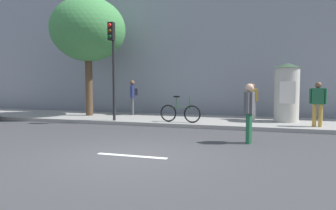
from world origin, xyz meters
The scene contains 12 objects.
ground_plane centered at (0.00, 0.00, 0.00)m, with size 80.00×80.00×0.00m, color #38383A.
sidewalk_curb centered at (0.00, 7.00, 0.07)m, with size 36.00×4.00×0.15m, color gray.
lane_markings centered at (0.00, 0.00, 0.00)m, with size 25.80×0.16×0.01m.
building_backdrop centered at (0.00, 12.00, 4.75)m, with size 36.00×5.00×9.50m, color gray.
traffic_light centered at (-3.22, 5.24, 2.97)m, with size 0.24×0.45×4.17m.
poster_column centered at (3.88, 7.14, 1.40)m, with size 1.10×1.10×2.46m.
street_tree centered at (-5.45, 6.95, 4.41)m, with size 3.69×3.69×5.86m.
pedestrian_near_pole centered at (2.60, 2.49, 1.02)m, with size 0.29×0.57×1.74m.
pedestrian_in_red_top centered at (4.88, 5.80, 1.12)m, with size 0.59×0.30×1.66m.
pedestrian_with_backpack centered at (-3.46, 7.86, 1.21)m, with size 0.50×0.56×1.77m.
pedestrian_with_bag centered at (2.48, 7.50, 1.10)m, with size 0.53×0.53×1.60m.
bicycle_leaning centered at (-0.32, 5.57, 0.54)m, with size 1.77×0.21×1.09m.
Camera 1 is at (3.05, -6.75, 1.72)m, focal length 33.21 mm.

